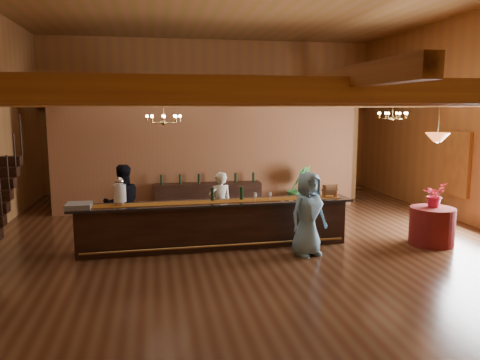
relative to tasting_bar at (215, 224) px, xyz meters
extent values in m
plane|color=#412112|center=(0.84, 0.39, -0.52)|extent=(14.00, 14.00, 0.00)
cube|color=#9F652F|center=(0.84, 7.39, 2.23)|extent=(12.00, 0.10, 5.50)
cube|color=#9F652F|center=(0.84, -6.61, 2.23)|extent=(12.00, 0.10, 5.50)
cube|color=#A7722C|center=(0.84, -5.11, 2.68)|extent=(11.90, 0.20, 0.28)
cube|color=#A7722C|center=(0.84, -2.61, 2.68)|extent=(11.90, 0.20, 0.28)
cube|color=#A7722C|center=(0.84, -0.11, 2.68)|extent=(11.90, 0.20, 0.28)
cube|color=#A7722C|center=(0.84, 2.39, 2.68)|extent=(11.90, 0.20, 0.28)
cube|color=#A7722C|center=(0.84, 4.89, 2.68)|extent=(11.90, 0.20, 0.28)
cube|color=#A7722C|center=(0.84, 7.19, 2.68)|extent=(11.90, 0.20, 0.28)
cube|color=#A7722C|center=(-3.66, 0.39, 2.82)|extent=(0.18, 13.90, 0.22)
cube|color=#A7722C|center=(0.84, 0.39, 2.82)|extent=(0.18, 13.90, 0.22)
cube|color=#A7722C|center=(5.34, 0.39, 2.82)|extent=(0.18, 13.90, 0.22)
cube|color=#A7722C|center=(-3.66, 4.89, 1.08)|extent=(0.20, 0.20, 3.20)
cube|color=#A7722C|center=(5.34, 4.89, 1.08)|extent=(0.20, 0.20, 3.20)
cube|color=brown|center=(0.34, 3.89, 1.03)|extent=(9.00, 0.18, 3.10)
cube|color=white|center=(6.79, 1.39, 1.03)|extent=(0.12, 1.05, 1.75)
cube|color=black|center=(1.84, 5.89, 0.03)|extent=(1.20, 0.60, 1.10)
cube|color=brown|center=(-1.16, 5.89, -0.02)|extent=(1.00, 0.60, 1.00)
cube|color=black|center=(0.00, 0.00, -0.03)|extent=(5.82, 0.78, 0.97)
cube|color=black|center=(0.00, 0.00, 0.48)|extent=(6.11, 0.92, 0.05)
cube|color=#64200C|center=(0.00, 0.00, 0.51)|extent=(5.72, 0.54, 0.01)
cylinder|color=#9F7B3F|center=(0.00, -0.39, -0.37)|extent=(5.61, 0.20, 0.05)
cylinder|color=silver|center=(-2.00, 0.00, 0.54)|extent=(0.18, 0.18, 0.08)
cylinder|color=silver|center=(-2.00, 0.00, 0.76)|extent=(0.26, 0.26, 0.36)
sphere|color=silver|center=(-2.00, 0.00, 1.01)|extent=(0.18, 0.18, 0.18)
cube|color=gray|center=(-2.81, -0.12, 0.55)|extent=(0.50, 0.50, 0.10)
cube|color=brown|center=(2.49, 0.02, 0.65)|extent=(0.06, 0.06, 0.30)
cube|color=brown|center=(2.77, 0.02, 0.65)|extent=(0.06, 0.06, 0.30)
cylinder|color=brown|center=(2.63, 0.02, 0.68)|extent=(0.24, 0.24, 0.24)
cylinder|color=black|center=(-0.04, 0.12, 0.65)|extent=(0.07, 0.07, 0.30)
cylinder|color=black|center=(0.61, 0.13, 0.65)|extent=(0.07, 0.07, 0.30)
cube|color=black|center=(0.27, 3.55, -0.08)|extent=(3.10, 0.50, 0.87)
cylinder|color=maroon|center=(4.79, -0.66, -0.10)|extent=(0.97, 0.97, 0.84)
cylinder|color=#9F7B3F|center=(-1.03, 1.29, 2.43)|extent=(0.02, 0.02, 0.51)
sphere|color=#9F7B3F|center=(-1.03, 1.29, 2.18)|extent=(0.12, 0.12, 0.12)
torus|color=#9F7B3F|center=(-1.03, 1.29, 2.28)|extent=(0.80, 0.80, 0.04)
cylinder|color=#9F7B3F|center=(5.20, 2.09, 2.46)|extent=(0.02, 0.02, 0.45)
sphere|color=#9F7B3F|center=(5.20, 2.09, 2.23)|extent=(0.12, 0.12, 0.12)
torus|color=#9F7B3F|center=(5.20, 2.09, 2.33)|extent=(0.80, 0.80, 0.04)
cylinder|color=#9F7B3F|center=(4.79, -0.66, 2.28)|extent=(0.02, 0.02, 0.80)
cone|color=orange|center=(4.79, -0.66, 1.88)|extent=(0.52, 0.52, 0.20)
imported|color=white|center=(0.22, 0.83, 0.26)|extent=(0.64, 0.50, 1.56)
imported|color=black|center=(-2.01, 0.85, 0.37)|extent=(1.00, 0.86, 1.78)
imported|color=#6CA2C2|center=(1.81, -0.89, 0.36)|extent=(1.00, 0.83, 1.75)
imported|color=#307431|center=(2.96, 3.34, 0.16)|extent=(0.82, 0.70, 1.36)
imported|color=#D22348|center=(4.85, -0.58, 0.60)|extent=(0.63, 0.60, 0.55)
imported|color=#9F7B3F|center=(4.86, -0.63, 0.47)|extent=(0.16, 0.16, 0.29)
camera|label=1|loc=(-1.28, -9.87, 2.48)|focal=35.00mm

